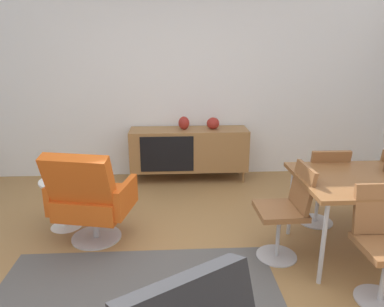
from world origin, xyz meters
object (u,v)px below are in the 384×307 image
fruit_bowl (61,176)px  dining_chair_front_left (384,241)px  vase_cobalt (213,123)px  dining_chair_back_left (322,183)px  dining_chair_near_window (287,208)px  vase_sculptural_dark (184,123)px  lounge_chair_red (90,197)px  sideboard (189,149)px  side_table_round (63,198)px

fruit_bowl → dining_chair_front_left: bearing=-25.0°
vase_cobalt → dining_chair_back_left: bearing=-55.8°
dining_chair_back_left → vase_cobalt: bearing=124.2°
dining_chair_near_window → vase_sculptural_dark: bearing=112.5°
lounge_chair_red → sideboard: bearing=58.4°
sideboard → dining_chair_near_window: 2.11m
vase_sculptural_dark → lounge_chair_red: 1.91m
sideboard → vase_cobalt: 0.49m
vase_cobalt → dining_chair_front_left: 2.73m
dining_chair_near_window → side_table_round: 2.21m
dining_chair_near_window → dining_chair_front_left: (0.54, -0.56, 0.00)m
sideboard → dining_chair_front_left: bearing=-62.9°
dining_chair_back_left → side_table_round: dining_chair_back_left is taller
dining_chair_back_left → vase_sculptural_dark: bearing=133.8°
dining_chair_front_left → fruit_bowl: 2.91m
dining_chair_near_window → side_table_round: (-2.10, 0.67, -0.15)m
dining_chair_front_left → fruit_bowl: size_ratio=4.28×
vase_cobalt → fruit_bowl: size_ratio=0.85×
vase_sculptural_dark → side_table_round: size_ratio=0.34×
vase_cobalt → side_table_round: size_ratio=0.33×
dining_chair_back_left → fruit_bowl: 2.64m
lounge_chair_red → side_table_round: lounge_chair_red is taller
vase_cobalt → sideboard: bearing=-179.7°
side_table_round → dining_chair_back_left: bearing=-2.5°
fruit_bowl → vase_cobalt: bearing=37.9°
vase_sculptural_dark → dining_chair_back_left: (1.36, -1.42, -0.34)m
dining_chair_front_left → lounge_chair_red: (-2.29, 0.91, -0.00)m
side_table_round → fruit_bowl: fruit_bowl is taller
dining_chair_near_window → fruit_bowl: bearing=162.3°
lounge_chair_red → side_table_round: 0.50m
side_table_round → dining_chair_near_window: bearing=-17.7°
dining_chair_front_left → vase_cobalt: bearing=110.8°
vase_cobalt → fruit_bowl: 2.14m
dining_chair_front_left → vase_sculptural_dark: bearing=118.2°
side_table_round → vase_sculptural_dark: bearing=45.5°
vase_sculptural_dark → dining_chair_back_left: vase_sculptural_dark is taller
sideboard → dining_chair_back_left: bearing=-47.6°
side_table_round → dining_chair_front_left: bearing=-25.0°
sideboard → side_table_round: (-1.35, -1.30, -0.12)m
dining_chair_near_window → lounge_chair_red: lounge_chair_red is taller
dining_chair_near_window → dining_chair_back_left: size_ratio=1.00×
vase_cobalt → side_table_round: (-1.68, -1.31, -0.48)m
vase_sculptural_dark → side_table_round: 1.89m
side_table_round → sideboard: bearing=44.1°
vase_sculptural_dark → dining_chair_front_left: size_ratio=0.21×
dining_chair_back_left → sideboard: bearing=132.4°
sideboard → fruit_bowl: (-1.35, -1.30, 0.12)m
sideboard → dining_chair_back_left: (1.29, -1.42, 0.03)m
vase_cobalt → fruit_bowl: vase_cobalt is taller
side_table_round → vase_cobalt: bearing=37.9°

